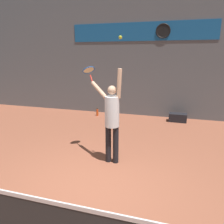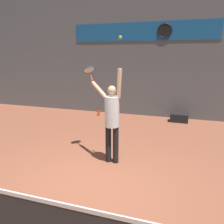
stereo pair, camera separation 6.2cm
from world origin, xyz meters
The scene contains 9 objects.
ground_plane centered at (0.00, 0.00, 0.00)m, with size 18.00×18.00×0.00m, color #9E563D.
back_wall centered at (0.00, 5.58, 2.50)m, with size 18.00×0.10×5.00m.
sponsor_banner centered at (0.00, 5.52, 3.27)m, with size 5.50×0.02×0.68m.
scoreboard_clock centered at (0.82, 5.50, 3.27)m, with size 0.54×0.05×0.54m.
tennis_player centered at (0.12, 1.27, 1.09)m, with size 0.87×0.57×2.15m.
tennis_racket centered at (-0.59, 1.74, 2.05)m, with size 0.40×0.41×0.39m.
tennis_ball centered at (0.31, 1.22, 2.75)m, with size 0.07×0.07×0.07m.
water_bottle centered at (-1.60, 4.93, 0.14)m, with size 0.09×0.09×0.32m.
equipment_bag centered at (1.56, 5.02, 0.16)m, with size 0.64×0.36×0.31m.
Camera 2 is at (1.51, -3.16, 2.41)m, focal length 35.00 mm.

